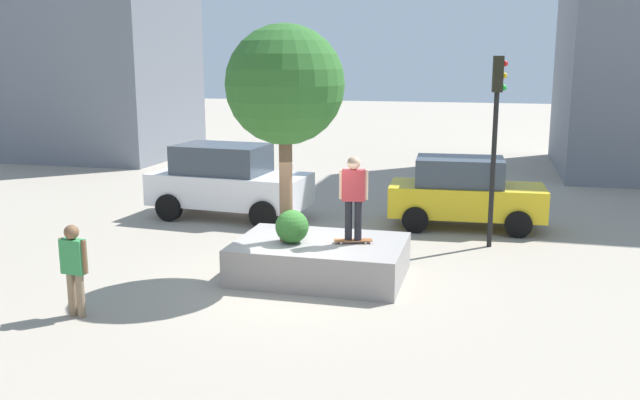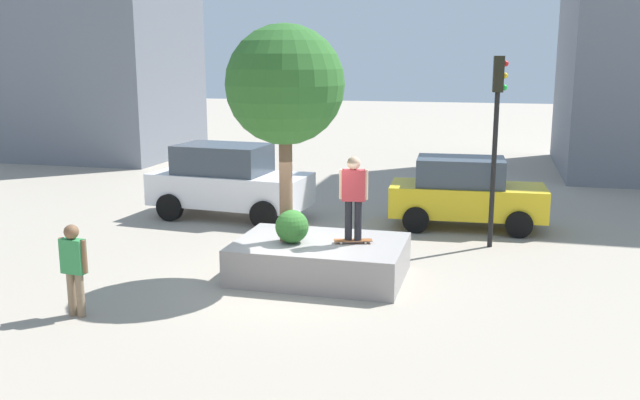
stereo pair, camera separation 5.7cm
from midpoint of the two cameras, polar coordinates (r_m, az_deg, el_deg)
ground_plane at (r=14.58m, az=-1.89°, el=-6.71°), size 120.00×120.00×0.00m
planter_ledge at (r=14.70m, az=0.11°, el=-4.94°), size 3.57×2.48×0.79m
plaza_tree at (r=14.17m, az=-2.82°, el=9.46°), size 2.46×2.46×4.52m
boxwood_shrub at (r=14.40m, az=-2.23°, el=-2.22°), size 0.71×0.71×0.71m
skateboard at (r=14.46m, az=2.88°, el=-3.39°), size 0.83×0.43×0.07m
skateboarder at (r=14.22m, az=2.92°, el=0.66°), size 0.60×0.27×1.77m
police_car at (r=20.20m, az=-7.56°, el=1.61°), size 4.75×2.46×2.15m
taxi_cab at (r=19.24m, az=12.06°, el=0.63°), size 4.27×2.15×1.94m
traffic_light_corner at (r=17.07m, az=14.58°, el=6.52°), size 0.35×0.30×4.66m
passerby_with_bag at (r=13.12m, az=-19.69°, el=-5.02°), size 0.58×0.27×1.71m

